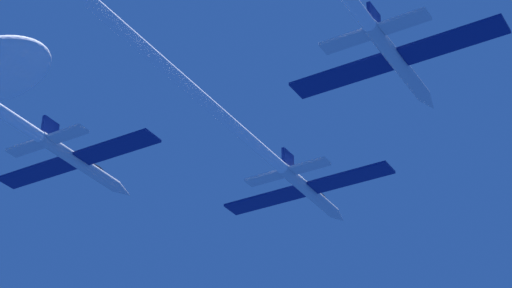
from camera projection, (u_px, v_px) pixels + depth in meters
jet_lead at (261, 149)px, 77.49m from camera, size 16.54×38.71×2.74m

